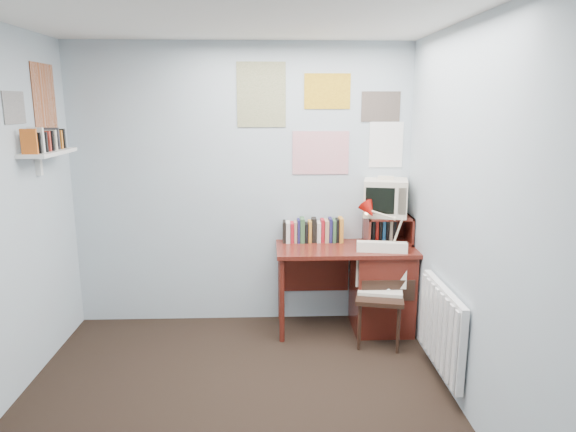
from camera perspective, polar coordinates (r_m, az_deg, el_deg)
name	(u,v)px	position (r m, az deg, el deg)	size (l,w,h in m)	color
back_wall	(242,187)	(4.60, -5.12, 3.26)	(3.00, 0.02, 2.50)	#A3ADBA
right_wall	(490,234)	(3.15, 21.54, -1.87)	(0.02, 3.50, 2.50)	#A3ADBA
desk	(375,285)	(4.65, 9.64, -7.57)	(1.20, 0.55, 0.76)	maroon
desk_chair	(380,297)	(4.36, 10.17, -8.87)	(0.42, 0.40, 0.82)	black
desk_lamp	(400,231)	(4.37, 12.37, -1.60)	(0.26, 0.22, 0.37)	#AE120B
tv_riser	(388,229)	(4.64, 11.01, -1.47)	(0.40, 0.30, 0.25)	maroon
crt_tv	(385,196)	(4.59, 10.76, 2.23)	(0.37, 0.34, 0.35)	beige
book_row	(316,230)	(4.61, 3.15, -1.53)	(0.60, 0.14, 0.22)	maroon
radiator	(442,328)	(3.88, 16.73, -11.81)	(0.09, 0.80, 0.60)	white
wall_shelf	(48,153)	(4.24, -25.08, 6.39)	(0.20, 0.62, 0.24)	white
posters_back	(321,118)	(4.56, 3.71, 10.77)	(1.20, 0.01, 0.90)	white
posters_left	(30,100)	(4.26, -26.74, 11.41)	(0.01, 0.70, 0.60)	white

